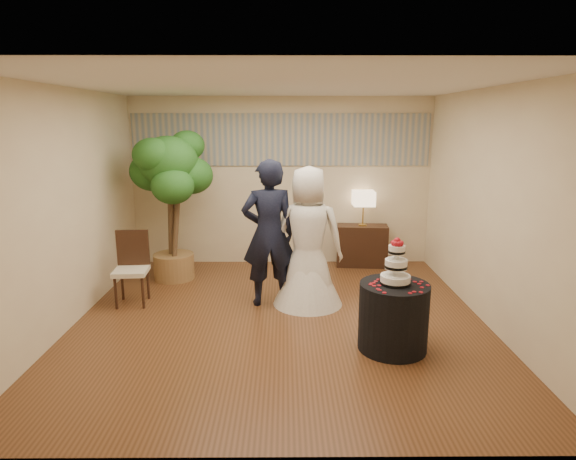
{
  "coord_description": "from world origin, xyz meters",
  "views": [
    {
      "loc": [
        0.06,
        -5.57,
        2.42
      ],
      "look_at": [
        0.1,
        0.4,
        1.05
      ],
      "focal_mm": 30.0,
      "sensor_mm": 36.0,
      "label": 1
    }
  ],
  "objects_px": {
    "console": "(362,246)",
    "ficus_tree": "(171,205)",
    "bride": "(308,237)",
    "wedding_cake": "(396,261)",
    "cake_table": "(393,317)",
    "table_lamp": "(363,208)",
    "groom": "(269,233)",
    "side_chair": "(131,269)"
  },
  "relations": [
    {
      "from": "console",
      "to": "ficus_tree",
      "type": "height_order",
      "value": "ficus_tree"
    },
    {
      "from": "console",
      "to": "bride",
      "type": "bearing_deg",
      "value": -114.59
    },
    {
      "from": "bride",
      "to": "wedding_cake",
      "type": "distance_m",
      "value": 1.57
    },
    {
      "from": "cake_table",
      "to": "console",
      "type": "xyz_separation_m",
      "value": [
        0.14,
        3.05,
        -0.02
      ]
    },
    {
      "from": "bride",
      "to": "wedding_cake",
      "type": "relative_size",
      "value": 3.68
    },
    {
      "from": "bride",
      "to": "table_lamp",
      "type": "height_order",
      "value": "bride"
    },
    {
      "from": "groom",
      "to": "table_lamp",
      "type": "distance_m",
      "value": 2.3
    },
    {
      "from": "side_chair",
      "to": "bride",
      "type": "bearing_deg",
      "value": -4.56
    },
    {
      "from": "bride",
      "to": "console",
      "type": "distance_m",
      "value": 2.08
    },
    {
      "from": "cake_table",
      "to": "table_lamp",
      "type": "bearing_deg",
      "value": 87.34
    },
    {
      "from": "groom",
      "to": "console",
      "type": "bearing_deg",
      "value": -139.73
    },
    {
      "from": "bride",
      "to": "wedding_cake",
      "type": "xyz_separation_m",
      "value": [
        0.85,
        -1.32,
        0.06
      ]
    },
    {
      "from": "cake_table",
      "to": "wedding_cake",
      "type": "distance_m",
      "value": 0.62
    },
    {
      "from": "table_lamp",
      "to": "ficus_tree",
      "type": "xyz_separation_m",
      "value": [
        -3.03,
        -0.68,
        0.17
      ]
    },
    {
      "from": "wedding_cake",
      "to": "side_chair",
      "type": "bearing_deg",
      "value": 157.66
    },
    {
      "from": "side_chair",
      "to": "table_lamp",
      "type": "bearing_deg",
      "value": 22.87
    },
    {
      "from": "console",
      "to": "wedding_cake",
      "type": "bearing_deg",
      "value": -87.42
    },
    {
      "from": "groom",
      "to": "cake_table",
      "type": "relative_size",
      "value": 2.63
    },
    {
      "from": "wedding_cake",
      "to": "console",
      "type": "height_order",
      "value": "wedding_cake"
    },
    {
      "from": "cake_table",
      "to": "ficus_tree",
      "type": "distance_m",
      "value": 3.82
    },
    {
      "from": "wedding_cake",
      "to": "side_chair",
      "type": "distance_m",
      "value": 3.5
    },
    {
      "from": "console",
      "to": "ficus_tree",
      "type": "distance_m",
      "value": 3.21
    },
    {
      "from": "cake_table",
      "to": "table_lamp",
      "type": "distance_m",
      "value": 3.12
    },
    {
      "from": "groom",
      "to": "ficus_tree",
      "type": "xyz_separation_m",
      "value": [
        -1.52,
        1.06,
        0.19
      ]
    },
    {
      "from": "wedding_cake",
      "to": "side_chair",
      "type": "height_order",
      "value": "wedding_cake"
    },
    {
      "from": "groom",
      "to": "bride",
      "type": "xyz_separation_m",
      "value": [
        0.52,
        -0.0,
        -0.04
      ]
    },
    {
      "from": "table_lamp",
      "to": "side_chair",
      "type": "bearing_deg",
      "value": -152.61
    },
    {
      "from": "table_lamp",
      "to": "bride",
      "type": "bearing_deg",
      "value": -119.83
    },
    {
      "from": "bride",
      "to": "side_chair",
      "type": "distance_m",
      "value": 2.39
    },
    {
      "from": "groom",
      "to": "side_chair",
      "type": "distance_m",
      "value": 1.9
    },
    {
      "from": "bride",
      "to": "side_chair",
      "type": "relative_size",
      "value": 1.9
    },
    {
      "from": "cake_table",
      "to": "wedding_cake",
      "type": "bearing_deg",
      "value": 0.0
    },
    {
      "from": "wedding_cake",
      "to": "ficus_tree",
      "type": "bearing_deg",
      "value": 140.54
    },
    {
      "from": "table_lamp",
      "to": "cake_table",
      "type": "bearing_deg",
      "value": -92.66
    },
    {
      "from": "groom",
      "to": "wedding_cake",
      "type": "relative_size",
      "value": 3.85
    },
    {
      "from": "cake_table",
      "to": "console",
      "type": "distance_m",
      "value": 3.06
    },
    {
      "from": "table_lamp",
      "to": "ficus_tree",
      "type": "relative_size",
      "value": 0.25
    },
    {
      "from": "bride",
      "to": "cake_table",
      "type": "relative_size",
      "value": 2.51
    },
    {
      "from": "wedding_cake",
      "to": "ficus_tree",
      "type": "distance_m",
      "value": 3.74
    },
    {
      "from": "cake_table",
      "to": "wedding_cake",
      "type": "relative_size",
      "value": 1.46
    },
    {
      "from": "table_lamp",
      "to": "ficus_tree",
      "type": "bearing_deg",
      "value": -167.41
    },
    {
      "from": "groom",
      "to": "side_chair",
      "type": "relative_size",
      "value": 1.99
    }
  ]
}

